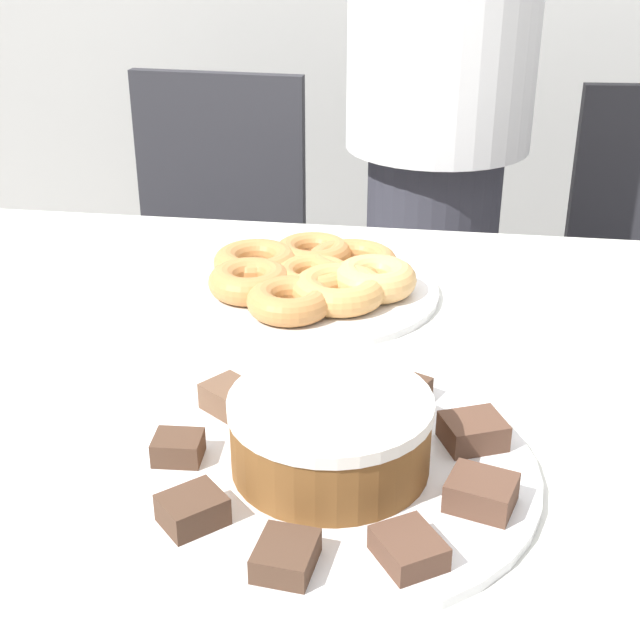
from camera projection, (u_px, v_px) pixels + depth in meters
name	position (u px, v px, depth m)	size (l,w,h in m)	color
table	(347.00, 422.00, 1.05)	(1.91, 0.93, 0.77)	silver
person_standing	(438.00, 125.00, 1.74)	(0.36, 0.36, 1.61)	#383842
office_chair_left	(206.00, 295.00, 2.02)	(0.47, 0.47, 0.90)	black
plate_cake	(330.00, 470.00, 0.82)	(0.38, 0.38, 0.01)	white
plate_donuts	(313.00, 291.00, 1.19)	(0.34, 0.34, 0.01)	white
frosted_cake	(330.00, 433.00, 0.80)	(0.18, 0.18, 0.07)	brown
lamington_0	(473.00, 431.00, 0.85)	(0.07, 0.07, 0.03)	brown
lamington_1	(407.00, 391.00, 0.92)	(0.05, 0.06, 0.02)	#513828
lamington_2	(317.00, 378.00, 0.94)	(0.05, 0.06, 0.03)	brown
lamington_3	(230.00, 397.00, 0.90)	(0.07, 0.07, 0.03)	brown
lamington_4	(178.00, 448.00, 0.82)	(0.05, 0.04, 0.02)	#513828
lamington_5	(193.00, 510.00, 0.74)	(0.07, 0.07, 0.03)	#513828
lamington_6	(286.00, 556.00, 0.69)	(0.05, 0.06, 0.02)	#513828
lamington_7	(409.00, 548.00, 0.70)	(0.07, 0.07, 0.02)	brown
lamington_8	(481.00, 493.00, 0.76)	(0.07, 0.06, 0.03)	brown
donut_0	(313.00, 276.00, 1.18)	(0.11, 0.11, 0.03)	#D18E4C
donut_1	(375.00, 279.00, 1.16)	(0.11, 0.11, 0.04)	#E5AD66
donut_2	(351.00, 262.00, 1.23)	(0.13, 0.13, 0.03)	#C68447
donut_3	(313.00, 253.00, 1.26)	(0.11, 0.11, 0.03)	#C68447
donut_4	(256.00, 262.00, 1.22)	(0.12, 0.12, 0.03)	#C68447
donut_5	(250.00, 281.00, 1.16)	(0.11, 0.11, 0.04)	#C68447
donut_6	(290.00, 301.00, 1.11)	(0.11, 0.11, 0.04)	#C68447
donut_7	(339.00, 290.00, 1.14)	(0.12, 0.12, 0.04)	tan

